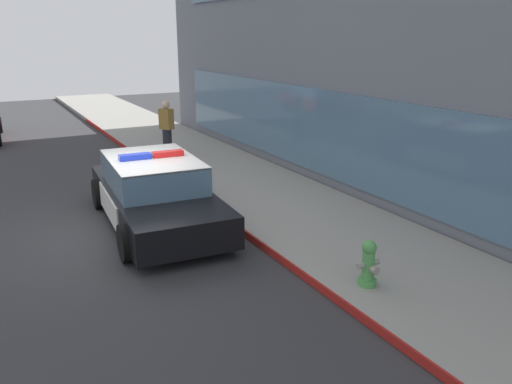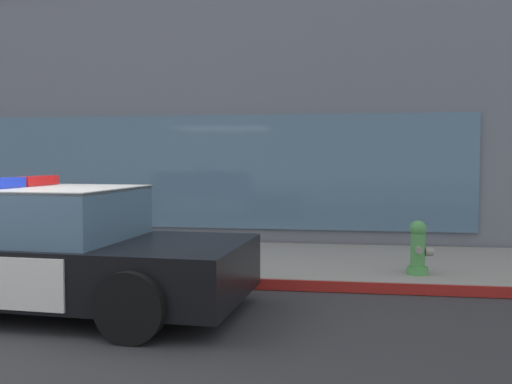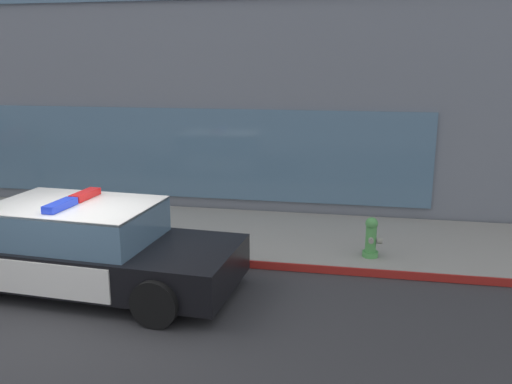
% 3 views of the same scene
% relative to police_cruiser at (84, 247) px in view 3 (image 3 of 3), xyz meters
% --- Properties ---
extents(ground, '(48.00, 48.00, 0.00)m').
position_rel_police_cruiser_xyz_m(ground, '(0.21, -0.52, -0.68)').
color(ground, '#303033').
extents(sidewalk, '(48.00, 3.19, 0.15)m').
position_rel_police_cruiser_xyz_m(sidewalk, '(0.21, 2.89, -0.60)').
color(sidewalk, gray).
rests_on(sidewalk, ground).
extents(curb_red_paint, '(28.80, 0.04, 0.14)m').
position_rel_police_cruiser_xyz_m(curb_red_paint, '(0.21, 1.27, -0.60)').
color(curb_red_paint, maroon).
rests_on(curb_red_paint, ground).
extents(storefront_building, '(24.44, 11.41, 7.51)m').
position_rel_police_cruiser_xyz_m(storefront_building, '(1.42, 10.19, 3.07)').
color(storefront_building, slate).
rests_on(storefront_building, ground).
extents(police_cruiser, '(4.91, 2.34, 1.49)m').
position_rel_police_cruiser_xyz_m(police_cruiser, '(0.00, 0.00, 0.00)').
color(police_cruiser, black).
rests_on(police_cruiser, ground).
extents(fire_hydrant, '(0.34, 0.39, 0.73)m').
position_rel_police_cruiser_xyz_m(fire_hydrant, '(4.49, 1.87, -0.18)').
color(fire_hydrant, '#4C994C').
rests_on(fire_hydrant, sidewalk).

